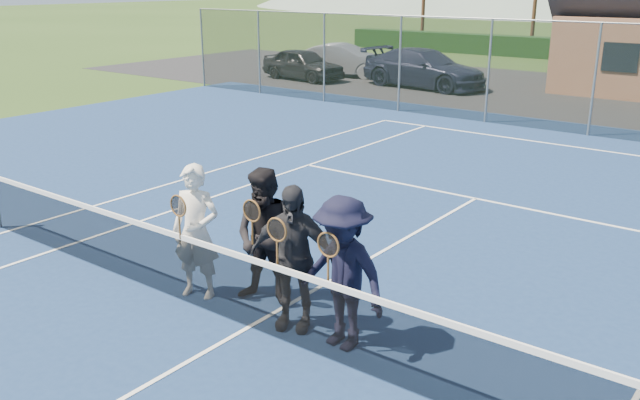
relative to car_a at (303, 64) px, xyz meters
The scene contains 12 objects.
court_surface 21.77m from the car_a, 53.13° to the right, with size 30.00×30.00×0.02m, color navy.
tarmac_carpark 9.44m from the car_a, 15.97° to the left, with size 40.00×12.00×0.01m, color black.
car_a is the anchor object (origin of this frame).
car_b 2.10m from the car_a, 69.69° to the left, with size 1.48×4.24×1.40m, color gray.
car_c 5.31m from the car_a, 12.73° to the left, with size 2.09×5.15×1.50m, color #191C32.
court_markings 21.77m from the car_a, 53.13° to the right, with size 11.03×23.83×0.01m.
tennis_net 21.76m from the car_a, 53.13° to the right, with size 11.68×0.08×1.10m.
perimeter_fence 13.66m from the car_a, 16.66° to the right, with size 30.07×0.07×3.02m.
player_a 20.88m from the car_a, 55.21° to the right, with size 0.76×0.63×1.80m.
player_b 21.06m from the car_a, 52.63° to the right, with size 1.03×0.90×1.80m.
player_c 21.72m from the car_a, 51.72° to the right, with size 1.14×0.79×1.80m.
player_d 22.19m from the car_a, 50.25° to the right, with size 1.22×0.77×1.80m.
Camera 1 is at (5.13, -5.32, 4.03)m, focal length 38.00 mm.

